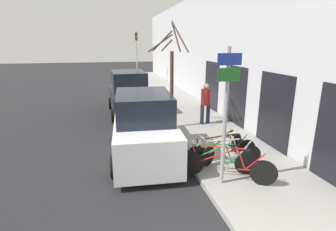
% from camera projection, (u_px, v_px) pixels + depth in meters
% --- Properties ---
extents(ground_plane, '(80.00, 80.00, 0.00)m').
position_uv_depth(ground_plane, '(134.00, 114.00, 13.94)').
color(ground_plane, black).
extents(sidewalk_curb, '(3.20, 32.00, 0.15)m').
position_uv_depth(sidewalk_curb, '(170.00, 100.00, 17.11)').
color(sidewalk_curb, gray).
rests_on(sidewalk_curb, ground).
extents(building_facade, '(0.23, 32.00, 6.50)m').
position_uv_depth(building_facade, '(197.00, 50.00, 16.55)').
color(building_facade, '#BCBCC1').
rests_on(building_facade, ground).
extents(signpost, '(0.59, 0.12, 3.44)m').
position_uv_depth(signpost, '(226.00, 111.00, 6.30)').
color(signpost, '#939399').
rests_on(signpost, sidewalk_curb).
extents(bicycle_0, '(2.19, 1.38, 0.95)m').
position_uv_depth(bicycle_0, '(226.00, 165.00, 6.88)').
color(bicycle_0, black).
rests_on(bicycle_0, sidewalk_curb).
extents(bicycle_1, '(2.14, 0.84, 0.88)m').
position_uv_depth(bicycle_1, '(216.00, 160.00, 7.25)').
color(bicycle_1, black).
rests_on(bicycle_1, sidewalk_curb).
extents(bicycle_2, '(2.13, 0.48, 0.84)m').
position_uv_depth(bicycle_2, '(225.00, 154.00, 7.68)').
color(bicycle_2, black).
rests_on(bicycle_2, sidewalk_curb).
extents(bicycle_3, '(2.31, 0.44, 0.91)m').
position_uv_depth(bicycle_3, '(222.00, 151.00, 7.83)').
color(bicycle_3, black).
rests_on(bicycle_3, sidewalk_curb).
extents(bicycle_4, '(1.87, 1.23, 0.83)m').
position_uv_depth(bicycle_4, '(223.00, 147.00, 8.22)').
color(bicycle_4, black).
rests_on(bicycle_4, sidewalk_curb).
extents(parked_car_0, '(2.29, 4.74, 2.16)m').
position_uv_depth(parked_car_0, '(144.00, 127.00, 8.60)').
color(parked_car_0, silver).
rests_on(parked_car_0, ground).
extents(parked_car_1, '(2.12, 4.53, 2.27)m').
position_uv_depth(parked_car_1, '(129.00, 95.00, 13.69)').
color(parked_car_1, black).
rests_on(parked_car_1, ground).
extents(pedestrian_near, '(0.47, 0.40, 1.81)m').
position_uv_depth(pedestrian_near, '(206.00, 101.00, 11.53)').
color(pedestrian_near, '#1E2338').
rests_on(pedestrian_near, sidewalk_curb).
extents(street_tree, '(1.45, 1.94, 4.33)m').
position_uv_depth(street_tree, '(171.00, 79.00, 10.77)').
color(street_tree, '#3D2D23').
rests_on(street_tree, sidewalk_curb).
extents(traffic_light, '(0.20, 0.30, 4.50)m').
position_uv_depth(traffic_light, '(137.00, 50.00, 23.34)').
color(traffic_light, '#939399').
rests_on(traffic_light, sidewalk_curb).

